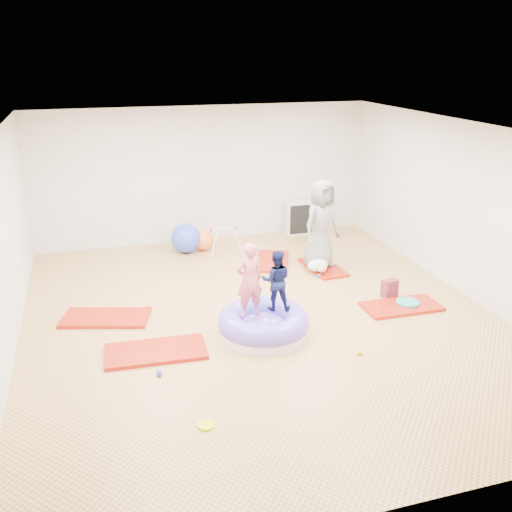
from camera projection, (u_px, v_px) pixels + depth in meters
name	position (u px, v px, depth m)	size (l,w,h in m)	color
room	(262.00, 230.00, 8.20)	(7.01, 8.01, 2.81)	tan
gym_mat_front_left	(156.00, 352.00, 7.66)	(1.34, 0.67, 0.06)	#B92000
gym_mat_mid_left	(106.00, 318.00, 8.62)	(1.29, 0.65, 0.05)	#B92000
gym_mat_center_back	(273.00, 261.00, 10.92)	(1.17, 0.58, 0.05)	#B92000
gym_mat_right	(401.00, 306.00, 9.00)	(1.22, 0.61, 0.05)	#B92000
gym_mat_rear_right	(323.00, 267.00, 10.61)	(1.09, 0.55, 0.05)	#B92000
inflatable_cushion	(263.00, 324.00, 8.13)	(1.32, 1.32, 0.41)	white
child_pink	(249.00, 277.00, 7.80)	(0.40, 0.26, 1.08)	#CF6368
child_navy	(276.00, 277.00, 8.04)	(0.43, 0.34, 0.89)	#10163E
adult_caregiver	(321.00, 224.00, 10.35)	(0.80, 0.52, 1.63)	slate
infant	(319.00, 266.00, 10.31)	(0.40, 0.40, 0.23)	#B8E2F8
ball_pit_balls	(260.00, 319.00, 8.56)	(3.26, 2.77, 0.08)	red
exercise_ball_blue	(186.00, 238.00, 11.38)	(0.60, 0.60, 0.60)	blue
exercise_ball_orange	(203.00, 240.00, 11.53)	(0.41, 0.41, 0.41)	orange
infant_play_gym	(224.00, 236.00, 11.31)	(0.69, 0.65, 0.53)	silver
cube_shelf	(301.00, 217.00, 12.53)	(0.74, 0.36, 0.74)	silver
balance_disc	(408.00, 304.00, 9.07)	(0.37, 0.37, 0.08)	teal
backpack	(390.00, 288.00, 9.38)	(0.26, 0.16, 0.30)	#B32645
yellow_toy	(206.00, 425.00, 6.18)	(0.19, 0.19, 0.03)	#DEE100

